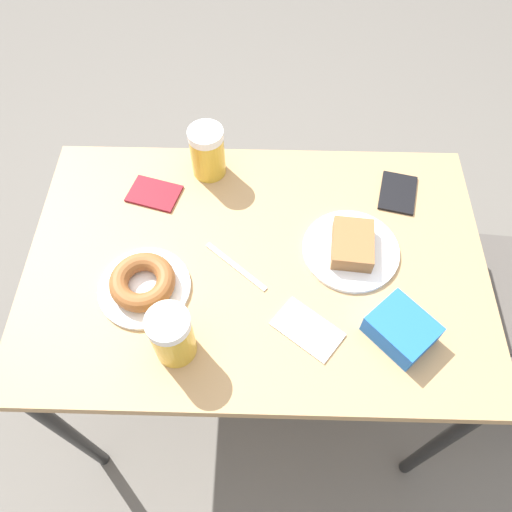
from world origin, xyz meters
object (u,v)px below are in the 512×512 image
(plate_with_cake, at_px, (352,247))
(blue_pouch, at_px, (401,329))
(fork, at_px, (236,266))
(plate_with_donut, at_px, (143,284))
(beer_mug_center, at_px, (172,335))
(passport_far_edge, at_px, (398,193))
(napkin_folded, at_px, (307,329))
(passport_near_edge, at_px, (154,194))
(beer_mug_left, at_px, (208,152))

(plate_with_cake, distance_m, blue_pouch, 0.23)
(fork, xyz_separation_m, blue_pouch, (0.16, 0.36, 0.03))
(plate_with_donut, bearing_deg, plate_with_cake, 103.35)
(beer_mug_center, distance_m, passport_far_edge, 0.68)
(beer_mug_center, height_order, passport_far_edge, beer_mug_center)
(napkin_folded, relative_size, passport_near_edge, 1.14)
(plate_with_donut, distance_m, napkin_folded, 0.38)
(passport_near_edge, bearing_deg, blue_pouch, 57.23)
(plate_with_cake, bearing_deg, blue_pouch, 22.54)
(beer_mug_left, xyz_separation_m, blue_pouch, (0.45, 0.44, -0.04))
(beer_mug_center, height_order, fork, beer_mug_center)
(beer_mug_center, distance_m, passport_near_edge, 0.43)
(passport_near_edge, bearing_deg, beer_mug_center, 13.96)
(plate_with_donut, height_order, beer_mug_center, beer_mug_center)
(beer_mug_left, xyz_separation_m, beer_mug_center, (0.50, -0.03, 0.00))
(napkin_folded, relative_size, fork, 1.11)
(plate_with_donut, relative_size, blue_pouch, 1.24)
(napkin_folded, bearing_deg, beer_mug_left, -151.37)
(beer_mug_left, height_order, passport_near_edge, beer_mug_left)
(plate_with_donut, distance_m, fork, 0.21)
(plate_with_donut, height_order, napkin_folded, plate_with_donut)
(napkin_folded, height_order, blue_pouch, blue_pouch)
(plate_with_cake, relative_size, passport_near_edge, 1.57)
(plate_with_cake, height_order, beer_mug_center, beer_mug_center)
(beer_mug_center, height_order, napkin_folded, beer_mug_center)
(plate_with_donut, bearing_deg, fork, 107.13)
(beer_mug_left, relative_size, beer_mug_center, 1.00)
(passport_far_edge, bearing_deg, fork, -60.47)
(plate_with_cake, height_order, blue_pouch, blue_pouch)
(plate_with_donut, relative_size, beer_mug_left, 1.48)
(beer_mug_center, xyz_separation_m, passport_near_edge, (-0.41, -0.10, -0.07))
(plate_with_donut, bearing_deg, blue_pouch, 80.12)
(plate_with_cake, distance_m, fork, 0.27)
(fork, xyz_separation_m, passport_far_edge, (-0.23, 0.40, 0.00))
(napkin_folded, distance_m, fork, 0.22)
(beer_mug_left, relative_size, fork, 0.95)
(plate_with_cake, distance_m, beer_mug_left, 0.43)
(beer_mug_left, relative_size, blue_pouch, 0.84)
(fork, bearing_deg, plate_with_cake, 100.43)
(passport_far_edge, distance_m, blue_pouch, 0.39)
(plate_with_cake, height_order, passport_far_edge, plate_with_cake)
(plate_with_cake, xyz_separation_m, fork, (0.05, -0.27, -0.02))
(plate_with_donut, height_order, beer_mug_left, beer_mug_left)
(napkin_folded, height_order, passport_near_edge, passport_near_edge)
(plate_with_cake, bearing_deg, fork, -79.57)
(plate_with_cake, height_order, passport_near_edge, plate_with_cake)
(passport_near_edge, xyz_separation_m, passport_far_edge, (-0.02, 0.62, 0.00))
(plate_with_donut, bearing_deg, beer_mug_left, 161.37)
(passport_far_edge, bearing_deg, passport_near_edge, -88.29)
(napkin_folded, bearing_deg, passport_far_edge, 147.71)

